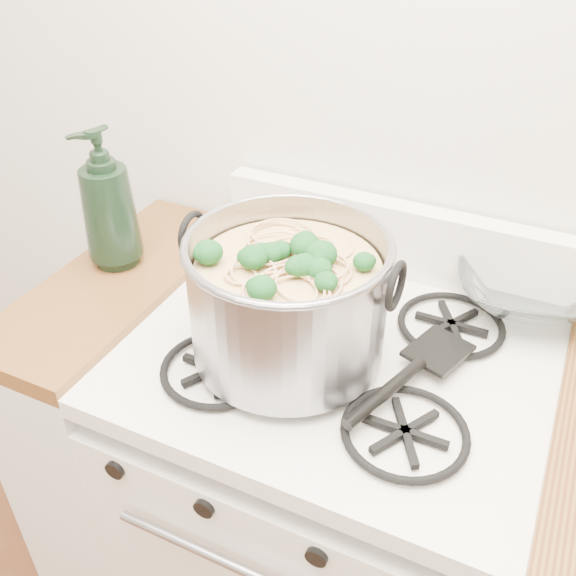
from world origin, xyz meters
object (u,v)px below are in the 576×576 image
(gas_range, at_px, (329,507))
(bottle, at_px, (107,199))
(stock_pot, at_px, (288,300))
(glass_bowl, at_px, (526,294))
(spatula, at_px, (439,348))

(gas_range, height_order, bottle, bottle)
(stock_pot, xyz_separation_m, glass_bowl, (0.36, 0.34, -0.09))
(gas_range, distance_m, bottle, 0.83)
(gas_range, xyz_separation_m, stock_pot, (-0.08, -0.06, 0.60))
(stock_pot, distance_m, bottle, 0.47)
(gas_range, height_order, spatula, spatula)
(stock_pot, bearing_deg, glass_bowl, 43.05)
(stock_pot, relative_size, bottle, 1.25)
(gas_range, xyz_separation_m, glass_bowl, (0.29, 0.28, 0.50))
(spatula, distance_m, bottle, 0.72)
(stock_pot, bearing_deg, spatula, 23.47)
(glass_bowl, distance_m, bottle, 0.86)
(spatula, distance_m, glass_bowl, 0.26)
(gas_range, bearing_deg, glass_bowl, 44.37)
(gas_range, bearing_deg, bottle, 174.63)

